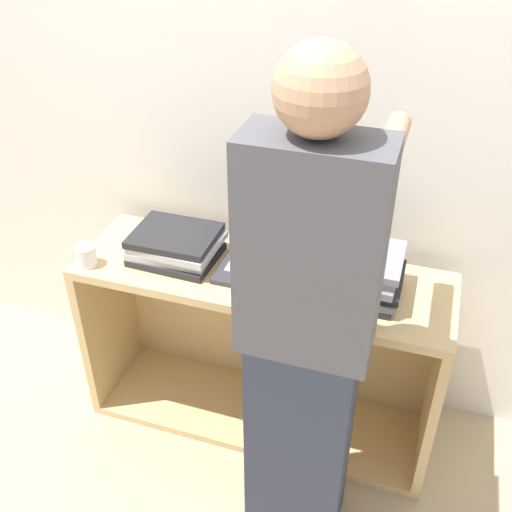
{
  "coord_description": "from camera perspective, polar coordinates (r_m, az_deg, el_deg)",
  "views": [
    {
      "loc": [
        0.55,
        -1.53,
        2.11
      ],
      "look_at": [
        0.0,
        0.16,
        0.91
      ],
      "focal_mm": 42.0,
      "sensor_mm": 36.0,
      "label": 1
    }
  ],
  "objects": [
    {
      "name": "laptop_stack_right",
      "position": [
        2.16,
        9.37,
        -1.49
      ],
      "size": [
        0.34,
        0.28,
        0.17
      ],
      "color": "#232326",
      "rests_on": "cart"
    },
    {
      "name": "mug",
      "position": [
        2.37,
        -15.84,
        0.03
      ],
      "size": [
        0.08,
        0.08,
        0.08
      ],
      "color": "white",
      "rests_on": "cart"
    },
    {
      "name": "ground_plane",
      "position": [
        2.66,
        -1.12,
        -18.29
      ],
      "size": [
        12.0,
        12.0,
        0.0
      ],
      "primitive_type": "plane",
      "color": "tan"
    },
    {
      "name": "laptop_stack_left",
      "position": [
        2.34,
        -7.63,
        1.07
      ],
      "size": [
        0.34,
        0.28,
        0.11
      ],
      "color": "#232326",
      "rests_on": "cart"
    },
    {
      "name": "person",
      "position": [
        1.84,
        4.78,
        -7.3
      ],
      "size": [
        0.4,
        0.54,
        1.77
      ],
      "color": "#2D3342",
      "rests_on": "ground_plane"
    },
    {
      "name": "laptop_open",
      "position": [
        2.28,
        0.99,
        0.31
      ],
      "size": [
        0.32,
        0.36,
        0.26
      ],
      "color": "#333338",
      "rests_on": "cart"
    },
    {
      "name": "cart",
      "position": [
        2.57,
        0.97,
        -7.87
      ],
      "size": [
        1.44,
        0.46,
        0.79
      ],
      "color": "tan",
      "rests_on": "ground_plane"
    },
    {
      "name": "inventory_tag",
      "position": [
        2.06,
        9.33,
        -0.47
      ],
      "size": [
        0.06,
        0.02,
        0.01
      ],
      "color": "red",
      "rests_on": "laptop_stack_right"
    },
    {
      "name": "wall_back",
      "position": [
        2.34,
        3.1,
        11.23
      ],
      "size": [
        8.0,
        0.05,
        2.4
      ],
      "color": "silver",
      "rests_on": "ground_plane"
    }
  ]
}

